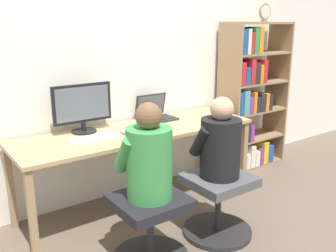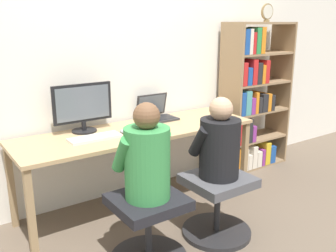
% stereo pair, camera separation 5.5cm
% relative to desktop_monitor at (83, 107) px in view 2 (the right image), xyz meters
% --- Properties ---
extents(ground_plane, '(14.00, 14.00, 0.00)m').
position_rel_desktop_monitor_xyz_m(ground_plane, '(0.41, -0.53, -0.93)').
color(ground_plane, brown).
extents(wall_back, '(10.00, 0.05, 2.60)m').
position_rel_desktop_monitor_xyz_m(wall_back, '(0.41, 0.19, 0.37)').
color(wall_back, white).
rests_on(wall_back, ground_plane).
extents(desk, '(2.11, 0.66, 0.73)m').
position_rel_desktop_monitor_xyz_m(desk, '(0.41, -0.20, -0.27)').
color(desk, tan).
rests_on(desk, ground_plane).
extents(desktop_monitor, '(0.51, 0.21, 0.40)m').
position_rel_desktop_monitor_xyz_m(desktop_monitor, '(0.00, 0.00, 0.00)').
color(desktop_monitor, black).
rests_on(desktop_monitor, desk).
extents(laptop, '(0.33, 0.27, 0.23)m').
position_rel_desktop_monitor_xyz_m(laptop, '(0.72, 0.00, -0.16)').
color(laptop, '#2D2D30').
rests_on(laptop, desk).
extents(keyboard, '(0.41, 0.15, 0.03)m').
position_rel_desktop_monitor_xyz_m(keyboard, '(-0.01, -0.24, -0.19)').
color(keyboard, silver).
rests_on(keyboard, desk).
extents(computer_mouse_by_keyboard, '(0.07, 0.10, 0.03)m').
position_rel_desktop_monitor_xyz_m(computer_mouse_by_keyboard, '(0.26, -0.23, -0.19)').
color(computer_mouse_by_keyboard, '#99999E').
rests_on(computer_mouse_by_keyboard, desk).
extents(office_chair_left, '(0.54, 0.54, 0.49)m').
position_rel_desktop_monitor_xyz_m(office_chair_left, '(0.05, -0.93, -0.67)').
color(office_chair_left, '#262628').
rests_on(office_chair_left, ground_plane).
extents(office_chair_right, '(0.54, 0.54, 0.49)m').
position_rel_desktop_monitor_xyz_m(office_chair_right, '(0.67, -0.93, -0.67)').
color(office_chair_right, '#262628').
rests_on(office_chair_right, ground_plane).
extents(person_at_monitor, '(0.37, 0.32, 0.65)m').
position_rel_desktop_monitor_xyz_m(person_at_monitor, '(0.05, -0.92, -0.17)').
color(person_at_monitor, '#388C47').
rests_on(person_at_monitor, office_chair_left).
extents(person_at_laptop, '(0.37, 0.31, 0.61)m').
position_rel_desktop_monitor_xyz_m(person_at_laptop, '(0.67, -0.93, -0.19)').
color(person_at_laptop, black).
rests_on(person_at_laptop, office_chair_right).
extents(bookshelf, '(0.82, 0.34, 1.62)m').
position_rel_desktop_monitor_xyz_m(bookshelf, '(1.92, -0.07, -0.19)').
color(bookshelf, '#997A56').
rests_on(bookshelf, ground_plane).
extents(desk_clock, '(0.16, 0.03, 0.18)m').
position_rel_desktop_monitor_xyz_m(desk_clock, '(1.99, -0.15, 0.78)').
color(desk_clock, olive).
rests_on(desk_clock, bookshelf).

